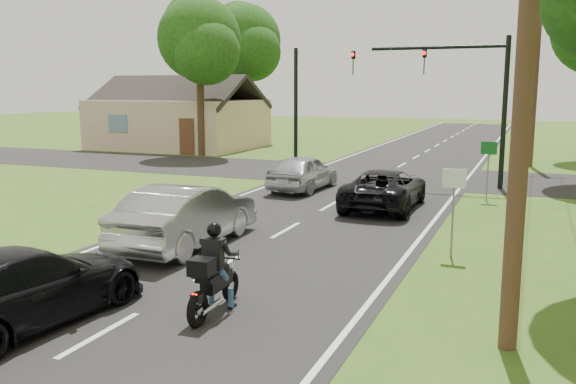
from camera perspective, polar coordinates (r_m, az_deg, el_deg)
The scene contains 17 objects.
ground at distance 13.81m, azimuth -6.59°, elevation -7.15°, with size 140.00×140.00×0.00m, color #325818.
road at distance 22.85m, azimuth 5.53°, elevation -0.38°, with size 8.00×100.00×0.01m, color black.
cross_road at distance 28.58m, azimuth 8.99°, elevation 1.57°, with size 60.00×7.00×0.01m, color black.
motorcycle_rider at distance 10.98m, azimuth -7.02°, elevation -8.01°, with size 0.55×1.96×1.69m.
dark_suv at distance 20.61m, azimuth 9.04°, elevation 0.33°, with size 2.19×4.76×1.32m, color black.
silver_sedan at distance 15.65m, azimuth -9.43°, elevation -2.16°, with size 1.69×4.83×1.59m, color #9D9DA1.
silver_suv at distance 24.00m, azimuth 1.44°, elevation 1.87°, with size 1.67×4.15×1.42m, color #AEB2B7.
dark_car_behind at distance 11.33m, azimuth -23.57°, elevation -8.10°, with size 1.89×4.64×1.35m, color black.
traffic_signal at distance 25.75m, azimuth 15.54°, elevation 9.69°, with size 6.38×0.44×6.00m.
signal_pole_far at distance 31.78m, azimuth 0.73°, elevation 7.92°, with size 0.20×0.20×6.00m, color black.
utility_pole_near at distance 9.63m, azimuth 21.60°, elevation 15.56°, with size 1.60×0.28×10.00m.
utility_pole_far at distance 33.59m, azimuth 22.21°, elevation 10.87°, with size 1.60×0.28×10.00m.
sign_white at distance 14.84m, azimuth 15.25°, elevation 0.08°, with size 0.55×0.07×2.12m.
sign_green at distance 22.72m, azimuth 18.26°, elevation 3.18°, with size 0.55×0.07×2.12m.
tree_left_near at distance 36.31m, azimuth -8.10°, elevation 13.64°, with size 5.12×4.96×9.22m.
tree_left_far at distance 46.06m, azimuth -3.88°, elevation 13.60°, with size 5.76×5.58×10.14m.
house at distance 42.10m, azimuth -10.10°, elevation 6.54°, with size 10.20×8.00×4.84m.
Camera 1 is at (6.41, -11.57, 3.99)m, focal length 38.00 mm.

